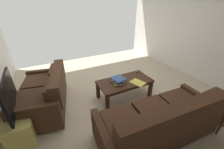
{
  "coord_description": "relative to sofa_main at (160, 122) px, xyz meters",
  "views": [
    {
      "loc": [
        1.4,
        2.43,
        2.01
      ],
      "look_at": [
        0.44,
        0.55,
        0.88
      ],
      "focal_mm": 22.02,
      "sensor_mm": 36.0,
      "label": 1
    }
  ],
  "objects": [
    {
      "name": "flat_tv",
      "position": [
        1.97,
        -1.2,
        0.37
      ],
      "size": [
        0.21,
        0.94,
        0.61
      ],
      "color": "black",
      "rests_on": "tv_stand"
    },
    {
      "name": "ground_plane",
      "position": [
        -0.05,
        -1.42,
        -0.37
      ],
      "size": [
        4.86,
        5.36,
        0.01
      ],
      "primitive_type": "cube",
      "color": "beige"
    },
    {
      "name": "loose_magazine",
      "position": [
        -0.31,
        -1.0,
        0.08
      ],
      "size": [
        0.31,
        0.36,
        0.01
      ],
      "primitive_type": "cube",
      "rotation": [
        0.0,
        0.0,
        3.44
      ],
      "color": "#E0CC4C",
      "rests_on": "coffee_table"
    },
    {
      "name": "tv_remote",
      "position": [
        -0.62,
        -1.41,
        0.09
      ],
      "size": [
        0.16,
        0.11,
        0.02
      ],
      "color": "black",
      "rests_on": "coffee_table"
    },
    {
      "name": "coffee_mug",
      "position": [
        -1.11,
        0.17,
        0.27
      ],
      "size": [
        0.1,
        0.08,
        0.1
      ],
      "color": "#334C8C",
      "rests_on": "end_table"
    },
    {
      "name": "book_stack",
      "position": [
        0.07,
        -1.19,
        0.13
      ],
      "size": [
        0.31,
        0.34,
        0.11
      ],
      "color": "#E0CC4C",
      "rests_on": "coffee_table"
    },
    {
      "name": "wall_left",
      "position": [
        -2.48,
        -1.42,
        1.07
      ],
      "size": [
        0.12,
        5.36,
        2.88
      ],
      "primitive_type": "cube",
      "color": "white",
      "rests_on": "ground"
    },
    {
      "name": "coffee_table",
      "position": [
        -0.1,
        -1.19,
        0.01
      ],
      "size": [
        1.2,
        0.59,
        0.45
      ],
      "color": "#3D2316",
      "rests_on": "ground"
    },
    {
      "name": "end_table",
      "position": [
        -1.16,
        0.21,
        0.12
      ],
      "size": [
        0.47,
        0.47,
        0.59
      ],
      "color": "#472D1C",
      "rests_on": "ground"
    },
    {
      "name": "sofa_main",
      "position": [
        0.0,
        0.0,
        0.0
      ],
      "size": [
        1.97,
        0.94,
        0.87
      ],
      "color": "black",
      "rests_on": "ground"
    },
    {
      "name": "loveseat_near",
      "position": [
        1.51,
        -1.61,
        -0.01
      ],
      "size": [
        1.11,
        1.56,
        0.84
      ],
      "color": "black",
      "rests_on": "ground"
    },
    {
      "name": "tv_stand",
      "position": [
        1.97,
        -1.2,
        -0.16
      ],
      "size": [
        0.42,
        0.94,
        0.42
      ],
      "color": "#D8C666",
      "rests_on": "ground"
    }
  ]
}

